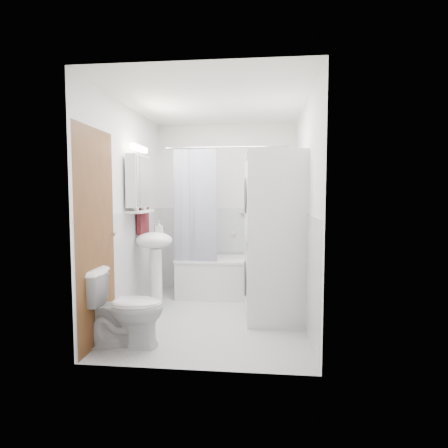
# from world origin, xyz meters

# --- Properties ---
(floor) EXTENTS (2.60, 2.60, 0.00)m
(floor) POSITION_xyz_m (0.00, 0.00, 0.00)
(floor) COLOR #B5B5B9
(floor) RESTS_ON ground
(room_walls) EXTENTS (2.60, 2.60, 2.60)m
(room_walls) POSITION_xyz_m (0.00, 0.00, 1.49)
(room_walls) COLOR white
(room_walls) RESTS_ON ground
(wainscot) EXTENTS (1.98, 2.58, 2.58)m
(wainscot) POSITION_xyz_m (0.00, 0.29, 0.60)
(wainscot) COLOR white
(wainscot) RESTS_ON ground
(door) EXTENTS (0.05, 2.00, 2.00)m
(door) POSITION_xyz_m (-0.95, -0.55, 1.00)
(door) COLOR brown
(door) RESTS_ON ground
(bathtub) EXTENTS (1.38, 0.65, 0.53)m
(bathtub) POSITION_xyz_m (0.07, 0.92, 0.29)
(bathtub) COLOR white
(bathtub) RESTS_ON ground
(tub_spout) EXTENTS (0.04, 0.12, 0.04)m
(tub_spout) POSITION_xyz_m (0.27, 1.25, 0.85)
(tub_spout) COLOR silver
(tub_spout) RESTS_ON room_walls
(curtain_rod) EXTENTS (1.56, 0.02, 0.02)m
(curtain_rod) POSITION_xyz_m (0.07, 0.65, 2.00)
(curtain_rod) COLOR silver
(curtain_rod) RESTS_ON room_walls
(shower_curtain) EXTENTS (0.55, 0.02, 1.45)m
(shower_curtain) POSITION_xyz_m (-0.34, 0.65, 1.25)
(shower_curtain) COLOR #131843
(shower_curtain) RESTS_ON curtain_rod
(sink) EXTENTS (0.44, 0.37, 1.04)m
(sink) POSITION_xyz_m (-0.75, 0.21, 0.70)
(sink) COLOR white
(sink) RESTS_ON ground
(medicine_cabinet) EXTENTS (0.13, 0.50, 0.71)m
(medicine_cabinet) POSITION_xyz_m (-0.90, 0.10, 1.57)
(medicine_cabinet) COLOR white
(medicine_cabinet) RESTS_ON room_walls
(shelf) EXTENTS (0.18, 0.54, 0.02)m
(shelf) POSITION_xyz_m (-0.89, 0.10, 1.20)
(shelf) COLOR silver
(shelf) RESTS_ON room_walls
(shower_caddy) EXTENTS (0.22, 0.06, 0.02)m
(shower_caddy) POSITION_xyz_m (0.32, 1.24, 1.15)
(shower_caddy) COLOR silver
(shower_caddy) RESTS_ON room_walls
(towel) EXTENTS (0.07, 0.33, 0.80)m
(towel) POSITION_xyz_m (-0.94, 0.35, 1.32)
(towel) COLOR #541526
(towel) RESTS_ON room_walls
(washer_dryer) EXTENTS (0.72, 0.71, 1.86)m
(washer_dryer) POSITION_xyz_m (0.68, 0.01, 0.93)
(washer_dryer) COLOR white
(washer_dryer) RESTS_ON ground
(toilet) EXTENTS (0.76, 0.47, 0.71)m
(toilet) POSITION_xyz_m (-0.72, -0.89, 0.35)
(toilet) COLOR white
(toilet) RESTS_ON ground
(soap_pump) EXTENTS (0.08, 0.17, 0.08)m
(soap_pump) POSITION_xyz_m (-0.71, 0.25, 0.95)
(soap_pump) COLOR gray
(soap_pump) RESTS_ON sink
(shelf_bottle) EXTENTS (0.07, 0.18, 0.07)m
(shelf_bottle) POSITION_xyz_m (-0.89, -0.05, 1.25)
(shelf_bottle) COLOR gray
(shelf_bottle) RESTS_ON shelf
(shelf_cup) EXTENTS (0.10, 0.09, 0.10)m
(shelf_cup) POSITION_xyz_m (-0.89, 0.22, 1.26)
(shelf_cup) COLOR gray
(shelf_cup) RESTS_ON shelf
(shampoo_a) EXTENTS (0.13, 0.17, 0.13)m
(shampoo_a) POSITION_xyz_m (0.35, 1.24, 1.23)
(shampoo_a) COLOR gray
(shampoo_a) RESTS_ON shower_caddy
(shampoo_b) EXTENTS (0.08, 0.21, 0.08)m
(shampoo_b) POSITION_xyz_m (0.47, 1.24, 1.20)
(shampoo_b) COLOR #284CA1
(shampoo_b) RESTS_ON shower_caddy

